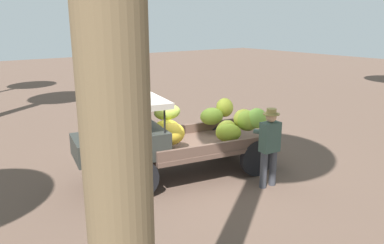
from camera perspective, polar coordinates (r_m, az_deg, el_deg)
ground_plane at (r=9.15m, az=0.71°, el=-6.81°), size 60.00×60.00×0.00m
truck at (r=8.36m, az=-2.64°, el=-2.24°), size 4.63×2.40×1.86m
farmer at (r=7.96m, az=11.67°, el=-3.16°), size 0.52×0.47×1.70m
wooden_crate at (r=10.51m, az=9.69°, el=-2.82°), size 0.69×0.70×0.44m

